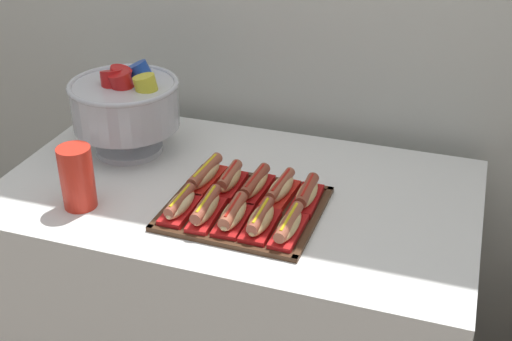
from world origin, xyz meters
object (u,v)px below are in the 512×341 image
Objects in this scene: buffet_table at (238,291)px; hot_dog_1 at (206,209)px; serving_tray at (244,209)px; hot_dog_6 at (230,180)px; hot_dog_9 at (307,194)px; hot_dog_4 at (289,226)px; hot_dog_2 at (233,215)px; punch_bowl at (126,104)px; hot_dog_3 at (260,221)px; hot_dog_7 at (255,185)px; hot_dog_5 at (205,175)px; hot_dog_0 at (180,205)px; cup_stack at (77,177)px; hot_dog_8 at (280,189)px.

buffet_table is 0.46m from hot_dog_1.
hot_dog_6 reaches higher than serving_tray.
hot_dog_6 is at bearing 178.86° from hot_dog_9.
hot_dog_4 is (0.22, -0.00, -0.00)m from hot_dog_1.
hot_dog_2 is 1.08× the size of hot_dog_6.
serving_tray is at bearing -25.39° from punch_bowl.
hot_dog_2 reaches higher than hot_dog_9.
hot_dog_3 is at bearing -48.86° from hot_dog_6.
hot_dog_3 reaches higher than hot_dog_9.
hot_dog_7 is (0.00, 0.16, -0.00)m from hot_dog_2.
hot_dog_6 is (-0.15, 0.17, 0.00)m from hot_dog_3.
punch_bowl is at bearing 156.93° from hot_dog_5.
hot_dog_7 is (0.15, -0.00, -0.00)m from hot_dog_5.
serving_tray is 2.56× the size of hot_dog_0.
hot_dog_5 and hot_dog_6 have the same top height.
punch_bowl reaches higher than hot_dog_6.
cup_stack reaches higher than hot_dog_7.
serving_tray is at bearing 150.05° from hot_dog_4.
hot_dog_9 is (0.30, -0.01, -0.00)m from hot_dog_5.
hot_dog_2 is (0.07, -0.00, -0.00)m from hot_dog_1.
hot_dog_0 is at bearing -133.41° from hot_dog_7.
hot_dog_6 is at bearing -117.46° from buffet_table.
hot_dog_8 is (0.22, -0.00, -0.00)m from hot_dog_5.
serving_tray is 2.34× the size of hot_dog_1.
cup_stack is at bearing -85.38° from punch_bowl.
punch_bowl reaches higher than hot_dog_2.
hot_dog_4 is 0.58m from cup_stack.
hot_dog_3 is 0.28m from hot_dog_5.
hot_dog_5 reaches higher than hot_dog_7.
hot_dog_4 is (0.15, -0.09, 0.03)m from serving_tray.
hot_dog_2 is at bearing -33.30° from punch_bowl.
hot_dog_9 is (0.07, -0.00, -0.00)m from hot_dog_8.
hot_dog_3 is 0.51m from cup_stack.
hot_dog_5 reaches higher than serving_tray.
hot_dog_5 is 1.20× the size of hot_dog_6.
hot_dog_5 is (-0.07, 0.17, -0.00)m from hot_dog_1.
buffet_table is 3.28× the size of serving_tray.
hot_dog_4 is 0.95× the size of cup_stack.
hot_dog_0 is 0.34m from hot_dog_9.
hot_dog_6 is (-0.07, 0.08, 0.03)m from serving_tray.
hot_dog_7 reaches higher than serving_tray.
hot_dog_3 is (0.22, -0.00, 0.00)m from hot_dog_0.
punch_bowl is at bearing 154.61° from serving_tray.
hot_dog_3 is 0.18m from hot_dog_9.
cup_stack is at bearing -176.01° from hot_dog_3.
hot_dog_7 is 1.06× the size of hot_dog_8.
serving_tray is 0.45m from cup_stack.
hot_dog_2 is at bearing 178.86° from hot_dog_3.
hot_dog_9 is (0.21, -0.03, 0.41)m from buffet_table.
hot_dog_9 is (0.08, 0.16, -0.00)m from hot_dog_3.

